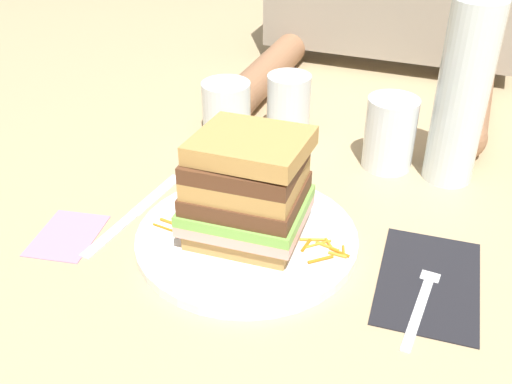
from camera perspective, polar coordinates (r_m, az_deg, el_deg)
name	(u,v)px	position (r m, az deg, el deg)	size (l,w,h in m)	color
ground_plane	(270,232)	(0.72, 1.33, -3.90)	(3.00, 3.00, 0.00)	tan
main_plate	(247,238)	(0.70, -0.89, -4.43)	(0.26, 0.26, 0.01)	white
sandwich	(247,189)	(0.66, -0.87, 0.30)	(0.14, 0.12, 0.13)	tan
carrot_shred_0	(187,226)	(0.71, -6.66, -3.29)	(0.00, 0.00, 0.03)	orange
carrot_shred_1	(172,223)	(0.72, -8.10, -2.97)	(0.00, 0.00, 0.03)	orange
carrot_shred_2	(188,220)	(0.72, -6.59, -2.71)	(0.00, 0.00, 0.02)	orange
carrot_shred_3	(180,225)	(0.71, -7.28, -3.17)	(0.00, 0.00, 0.02)	orange
carrot_shred_4	(163,227)	(0.71, -8.94, -3.39)	(0.00, 0.00, 0.03)	orange
carrot_shred_5	(312,240)	(0.69, 5.43, -4.58)	(0.00, 0.00, 0.03)	orange
carrot_shred_6	(329,244)	(0.68, 7.04, -4.96)	(0.00, 0.00, 0.02)	orange
carrot_shred_7	(344,251)	(0.67, 8.43, -5.65)	(0.00, 0.00, 0.02)	orange
carrot_shred_8	(306,245)	(0.68, 4.84, -5.13)	(0.00, 0.00, 0.02)	orange
carrot_shred_9	(338,255)	(0.67, 7.85, -5.99)	(0.00, 0.00, 0.02)	orange
carrot_shred_10	(318,244)	(0.68, 6.03, -4.99)	(0.00, 0.00, 0.03)	orange
carrot_shred_11	(327,246)	(0.68, 6.89, -5.22)	(0.00, 0.00, 0.03)	orange
carrot_shred_12	(340,252)	(0.67, 8.04, -5.77)	(0.00, 0.00, 0.02)	orange
carrot_shred_13	(321,259)	(0.66, 6.24, -6.46)	(0.00, 0.00, 0.03)	orange
napkin_dark	(429,281)	(0.67, 16.29, -8.21)	(0.11, 0.17, 0.00)	black
fork	(425,291)	(0.65, 15.94, -9.18)	(0.03, 0.17, 0.00)	silver
knife	(132,215)	(0.76, -11.81, -2.14)	(0.03, 0.20, 0.00)	silver
juice_glass	(389,137)	(0.85, 12.70, 5.15)	(0.07, 0.07, 0.10)	white
water_bottle	(465,82)	(0.81, 19.44, 9.94)	(0.07, 0.07, 0.31)	silver
empty_tumbler_0	(289,105)	(0.92, 3.15, 8.34)	(0.07, 0.07, 0.10)	silver
empty_tumbler_1	(226,109)	(0.92, -2.86, 7.98)	(0.07, 0.07, 0.09)	silver
napkin_pink	(67,235)	(0.75, -17.71, -3.97)	(0.07, 0.09, 0.00)	pink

